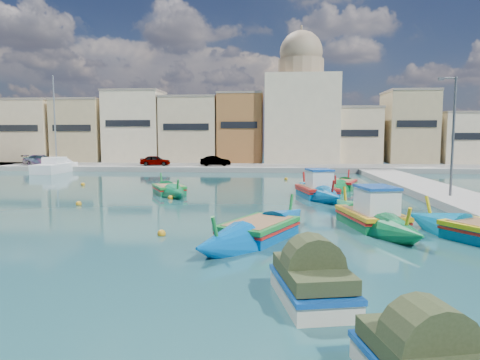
% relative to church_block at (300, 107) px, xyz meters
% --- Properties ---
extents(ground, '(160.00, 160.00, 0.00)m').
position_rel_church_block_xyz_m(ground, '(-10.00, -40.00, -8.41)').
color(ground, '#123236').
rests_on(ground, ground).
extents(north_quay, '(80.00, 8.00, 0.60)m').
position_rel_church_block_xyz_m(north_quay, '(-10.00, -8.00, -8.11)').
color(north_quay, gray).
rests_on(north_quay, ground).
extents(north_townhouses, '(83.20, 7.87, 10.19)m').
position_rel_church_block_xyz_m(north_townhouses, '(-3.32, -0.64, -3.41)').
color(north_townhouses, '#CDB78E').
rests_on(north_townhouses, ground).
extents(church_block, '(10.00, 10.00, 19.10)m').
position_rel_church_block_xyz_m(church_block, '(0.00, 0.00, 0.00)').
color(church_block, beige).
rests_on(church_block, ground).
extents(quay_street_lamp, '(1.18, 0.16, 8.00)m').
position_rel_church_block_xyz_m(quay_street_lamp, '(7.44, -34.00, -4.07)').
color(quay_street_lamp, '#595B60').
rests_on(quay_street_lamp, ground).
extents(parked_cars, '(26.73, 2.39, 1.32)m').
position_rel_church_block_xyz_m(parked_cars, '(-23.37, -9.50, -7.17)').
color(parked_cars, '#4C1919').
rests_on(parked_cars, north_quay).
extents(luzzu_turquoise_cabin, '(3.95, 9.82, 3.08)m').
position_rel_church_block_xyz_m(luzzu_turquoise_cabin, '(0.87, -41.54, -8.04)').
color(luzzu_turquoise_cabin, '#0B743A').
rests_on(luzzu_turquoise_cabin, ground).
extents(luzzu_blue_cabin, '(4.01, 9.02, 3.10)m').
position_rel_church_block_xyz_m(luzzu_blue_cabin, '(-0.72, -31.81, -8.03)').
color(luzzu_blue_cabin, '#0061A4').
rests_on(luzzu_blue_cabin, ground).
extents(luzzu_cyan_mid, '(4.45, 8.14, 2.36)m').
position_rel_church_block_xyz_m(luzzu_cyan_mid, '(1.87, -26.64, -8.16)').
color(luzzu_cyan_mid, '#0A7130').
rests_on(luzzu_cyan_mid, ground).
extents(luzzu_green, '(5.07, 7.47, 2.34)m').
position_rel_church_block_xyz_m(luzzu_green, '(-11.53, -31.03, -8.16)').
color(luzzu_green, '#0A6E3F').
rests_on(luzzu_green, ground).
extents(luzzu_blue_south, '(5.96, 9.11, 2.64)m').
position_rel_church_block_xyz_m(luzzu_blue_south, '(-4.40, -44.36, -8.13)').
color(luzzu_blue_south, '#0055AB').
rests_on(luzzu_blue_south, ground).
extents(tender_near, '(2.26, 3.36, 1.52)m').
position_rel_church_block_xyz_m(tender_near, '(-2.78, -51.16, -7.94)').
color(tender_near, beige).
rests_on(tender_near, ground).
extents(yacht_north, '(2.71, 9.17, 12.20)m').
position_rel_church_block_xyz_m(yacht_north, '(-29.43, -11.76, -7.93)').
color(yacht_north, white).
rests_on(yacht_north, ground).
extents(mooring_buoys, '(27.42, 24.51, 0.36)m').
position_rel_church_block_xyz_m(mooring_buoys, '(-8.59, -33.46, -8.33)').
color(mooring_buoys, orange).
rests_on(mooring_buoys, ground).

